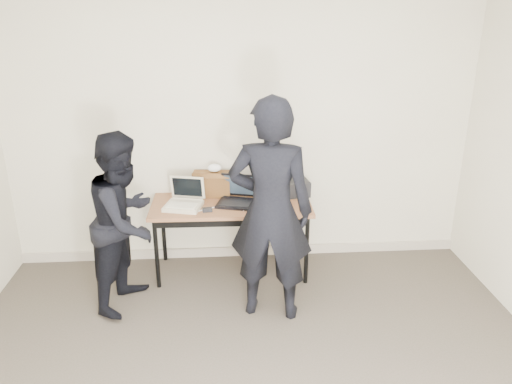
{
  "coord_description": "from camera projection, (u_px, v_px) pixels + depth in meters",
  "views": [
    {
      "loc": [
        -0.18,
        -2.44,
        2.5
      ],
      "look_at": [
        0.1,
        1.6,
        0.95
      ],
      "focal_mm": 35.0,
      "sensor_mm": 36.0,
      "label": 1
    }
  ],
  "objects": [
    {
      "name": "desk",
      "position": [
        231.0,
        210.0,
        4.71
      ],
      "size": [
        1.51,
        0.67,
        0.72
      ],
      "rotation": [
        0.0,
        0.0,
        -0.01
      ],
      "color": "brown",
      "rests_on": "ground"
    },
    {
      "name": "power_brick",
      "position": [
        207.0,
        210.0,
        4.51
      ],
      "size": [
        0.09,
        0.06,
        0.03
      ],
      "primitive_type": "cube",
      "rotation": [
        0.0,
        0.0,
        0.12
      ],
      "color": "black",
      "rests_on": "desk"
    },
    {
      "name": "tissue",
      "position": [
        215.0,
        168.0,
        4.79
      ],
      "size": [
        0.13,
        0.1,
        0.08
      ],
      "primitive_type": "ellipsoid",
      "rotation": [
        0.0,
        0.0,
        0.02
      ],
      "color": "white",
      "rests_on": "leather_satchel"
    },
    {
      "name": "person_typist",
      "position": [
        270.0,
        211.0,
        3.98
      ],
      "size": [
        0.76,
        0.59,
        1.87
      ],
      "primitive_type": "imported",
      "rotation": [
        0.0,
        0.0,
        2.92
      ],
      "color": "black",
      "rests_on": "ground"
    },
    {
      "name": "equipment_box",
      "position": [
        295.0,
        188.0,
        4.88
      ],
      "size": [
        0.29,
        0.26,
        0.15
      ],
      "primitive_type": "cube",
      "rotation": [
        0.0,
        0.0,
        0.16
      ],
      "color": "black",
      "rests_on": "desk"
    },
    {
      "name": "cables",
      "position": [
        248.0,
        203.0,
        4.71
      ],
      "size": [
        0.94,
        0.44,
        0.01
      ],
      "rotation": [
        0.0,
        0.0,
        0.06
      ],
      "color": "silver",
      "rests_on": "desk"
    },
    {
      "name": "person_observer",
      "position": [
        125.0,
        221.0,
        4.19
      ],
      "size": [
        0.8,
        0.9,
        1.54
      ],
      "primitive_type": "imported",
      "rotation": [
        0.0,
        0.0,
        1.23
      ],
      "color": "black",
      "rests_on": "ground"
    },
    {
      "name": "laptop_beige",
      "position": [
        184.0,
        201.0,
        4.61
      ],
      "size": [
        0.39,
        0.38,
        0.26
      ],
      "rotation": [
        0.0,
        0.0,
        -0.24
      ],
      "color": "beige",
      "rests_on": "desk"
    },
    {
      "name": "laptop_right",
      "position": [
        274.0,
        191.0,
        4.87
      ],
      "size": [
        0.43,
        0.42,
        0.23
      ],
      "rotation": [
        0.0,
        0.0,
        0.7
      ],
      "color": "black",
      "rests_on": "desk"
    },
    {
      "name": "leather_satchel",
      "position": [
        212.0,
        183.0,
        4.84
      ],
      "size": [
        0.38,
        0.22,
        0.25
      ],
      "rotation": [
        0.0,
        0.0,
        -0.12
      ],
      "color": "brown",
      "rests_on": "desk"
    },
    {
      "name": "baseboard",
      "position": [
        242.0,
        251.0,
        5.24
      ],
      "size": [
        4.5,
        0.03,
        0.1
      ],
      "primitive_type": "cube",
      "color": "#B2A593",
      "rests_on": "ground"
    },
    {
      "name": "room",
      "position": [
        258.0,
        229.0,
        2.69
      ],
      "size": [
        4.6,
        4.6,
        2.8
      ],
      "color": "#463E35",
      "rests_on": "ground"
    },
    {
      "name": "laptop_center",
      "position": [
        237.0,
        197.0,
        4.69
      ],
      "size": [
        0.41,
        0.41,
        0.26
      ],
      "rotation": [
        0.0,
        0.0,
        -0.27
      ],
      "color": "black",
      "rests_on": "desk"
    }
  ]
}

